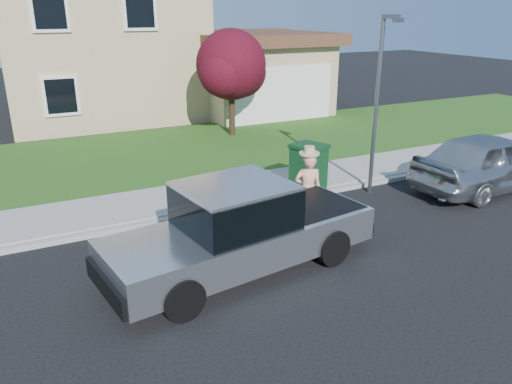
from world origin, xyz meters
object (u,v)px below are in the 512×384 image
woman (308,189)px  trash_bin (308,166)px  sedan (490,161)px  street_lamp (379,96)px  ornamental_tree (232,68)px  pickup_truck (240,230)px

woman → trash_bin: size_ratio=1.54×
woman → sedan: bearing=-158.8°
woman → street_lamp: bearing=-135.9°
ornamental_tree → pickup_truck: bearing=-113.2°
pickup_truck → woman: woman is taller
ornamental_tree → trash_bin: (-0.77, -6.62, -1.84)m
woman → sedan: size_ratio=0.40×
pickup_truck → trash_bin: bearing=33.2°
woman → street_lamp: street_lamp is taller
sedan → street_lamp: (-3.01, 1.19, 1.79)m
pickup_truck → street_lamp: bearing=16.5°
woman → trash_bin: bearing=-100.0°
woman → sedan: 5.70m
sedan → street_lamp: street_lamp is taller
sedan → street_lamp: bearing=66.3°
woman → ornamental_tree: size_ratio=0.47×
pickup_truck → ornamental_tree: (4.10, 9.56, 1.79)m
pickup_truck → sedan: 7.98m
woman → ornamental_tree: bearing=-80.2°
ornamental_tree → street_lamp: street_lamp is taller
woman → street_lamp: (2.68, 1.06, 1.70)m
pickup_truck → sedan: pickup_truck is taller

